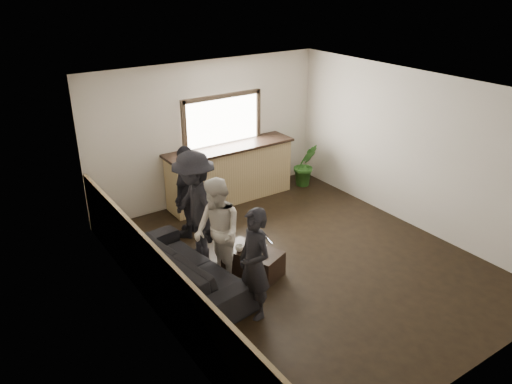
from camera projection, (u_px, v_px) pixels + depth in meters
ground at (301, 261)px, 8.09m from camera, size 5.00×6.00×0.01m
room_shell at (265, 189)px, 7.11m from camera, size 5.01×6.01×2.80m
bar_counter at (230, 170)px, 10.02m from camera, size 2.70×0.68×2.13m
sofa at (189, 268)px, 7.32m from camera, size 1.20×2.37×0.66m
coffee_table at (253, 261)px, 7.73m from camera, size 0.79×1.01×0.39m
cup_a at (239, 248)px, 7.61m from camera, size 0.17×0.17×0.10m
cup_b at (264, 248)px, 7.63m from camera, size 0.14×0.14×0.09m
potted_plant at (306, 165)px, 10.76m from camera, size 0.61×0.54×0.94m
person_a at (255, 264)px, 6.56m from camera, size 0.46×0.58×1.58m
person_b at (217, 232)px, 7.28m from camera, size 0.69×0.85×1.65m
person_c at (195, 207)px, 7.81m from camera, size 0.75×1.23×1.85m
person_d at (188, 191)px, 8.60m from camera, size 0.99×0.95×1.66m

